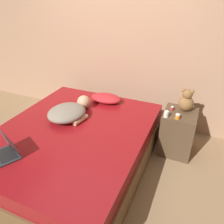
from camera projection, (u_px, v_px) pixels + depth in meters
ground_plane at (76, 162)px, 2.76m from camera, size 12.00×12.00×0.00m
wall_back at (116, 37)px, 3.16m from camera, size 8.00×0.06×2.60m
bed at (74, 147)px, 2.63m from camera, size 1.68×2.06×0.50m
nightstand at (177, 132)px, 2.82m from camera, size 0.40×0.43×0.58m
pillow at (106, 98)px, 3.09m from camera, size 0.44×0.26×0.12m
person_lying at (70, 111)px, 2.72m from camera, size 0.52×0.69×0.18m
laptop at (8, 151)px, 2.10m from camera, size 0.35×0.32×0.21m
teddy_bear at (186, 101)px, 2.68m from camera, size 0.19×0.19×0.29m
bottle_white at (166, 114)px, 2.57m from camera, size 0.06×0.06×0.08m
bottle_orange at (178, 116)px, 2.54m from camera, size 0.05×0.05×0.06m
bottle_red at (172, 108)px, 2.72m from camera, size 0.03×0.03×0.06m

